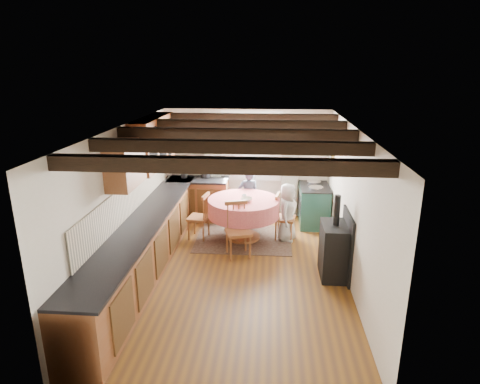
# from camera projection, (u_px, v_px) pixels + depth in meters

# --- Properties ---
(floor) EXTENTS (3.60, 5.50, 0.00)m
(floor) POSITION_uv_depth(u_px,v_px,m) (236.00, 272.00, 6.81)
(floor) COLOR brown
(floor) RESTS_ON ground
(ceiling) EXTENTS (3.60, 5.50, 0.00)m
(ceiling) POSITION_uv_depth(u_px,v_px,m) (236.00, 128.00, 6.10)
(ceiling) COLOR white
(ceiling) RESTS_ON ground
(wall_back) EXTENTS (3.60, 0.00, 2.40)m
(wall_back) POSITION_uv_depth(u_px,v_px,m) (247.00, 164.00, 9.07)
(wall_back) COLOR silver
(wall_back) RESTS_ON ground
(wall_front) EXTENTS (3.60, 0.00, 2.40)m
(wall_front) POSITION_uv_depth(u_px,v_px,m) (210.00, 299.00, 3.84)
(wall_front) COLOR silver
(wall_front) RESTS_ON ground
(wall_left) EXTENTS (0.00, 5.50, 2.40)m
(wall_left) POSITION_uv_depth(u_px,v_px,m) (125.00, 201.00, 6.59)
(wall_left) COLOR silver
(wall_left) RESTS_ON ground
(wall_right) EXTENTS (0.00, 5.50, 2.40)m
(wall_right) POSITION_uv_depth(u_px,v_px,m) (352.00, 207.00, 6.32)
(wall_right) COLOR silver
(wall_right) RESTS_ON ground
(beam_a) EXTENTS (3.60, 0.16, 0.16)m
(beam_a) POSITION_uv_depth(u_px,v_px,m) (219.00, 165.00, 4.22)
(beam_a) COLOR black
(beam_a) RESTS_ON ceiling
(beam_b) EXTENTS (3.60, 0.16, 0.16)m
(beam_b) POSITION_uv_depth(u_px,v_px,m) (229.00, 147.00, 5.17)
(beam_b) COLOR black
(beam_b) RESTS_ON ceiling
(beam_c) EXTENTS (3.60, 0.16, 0.16)m
(beam_c) POSITION_uv_depth(u_px,v_px,m) (236.00, 134.00, 6.13)
(beam_c) COLOR black
(beam_c) RESTS_ON ceiling
(beam_d) EXTENTS (3.60, 0.16, 0.16)m
(beam_d) POSITION_uv_depth(u_px,v_px,m) (241.00, 125.00, 7.08)
(beam_d) COLOR black
(beam_d) RESTS_ON ceiling
(beam_e) EXTENTS (3.60, 0.16, 0.16)m
(beam_e) POSITION_uv_depth(u_px,v_px,m) (245.00, 118.00, 8.03)
(beam_e) COLOR black
(beam_e) RESTS_ON ceiling
(splash_left) EXTENTS (0.02, 4.50, 0.55)m
(splash_left) POSITION_uv_depth(u_px,v_px,m) (132.00, 195.00, 6.88)
(splash_left) COLOR beige
(splash_left) RESTS_ON wall_left
(splash_back) EXTENTS (1.40, 0.02, 0.55)m
(splash_back) POSITION_uv_depth(u_px,v_px,m) (202.00, 163.00, 9.13)
(splash_back) COLOR beige
(splash_back) RESTS_ON wall_back
(base_cabinet_left) EXTENTS (0.60, 5.30, 0.88)m
(base_cabinet_left) POSITION_uv_depth(u_px,v_px,m) (146.00, 245.00, 6.80)
(base_cabinet_left) COLOR brown
(base_cabinet_left) RESTS_ON floor
(base_cabinet_back) EXTENTS (1.30, 0.60, 0.88)m
(base_cabinet_back) POSITION_uv_depth(u_px,v_px,m) (199.00, 199.00, 9.09)
(base_cabinet_back) COLOR brown
(base_cabinet_back) RESTS_ON floor
(worktop_left) EXTENTS (0.64, 5.30, 0.04)m
(worktop_left) POSITION_uv_depth(u_px,v_px,m) (146.00, 219.00, 6.66)
(worktop_left) COLOR black
(worktop_left) RESTS_ON base_cabinet_left
(worktop_back) EXTENTS (1.30, 0.64, 0.04)m
(worktop_back) POSITION_uv_depth(u_px,v_px,m) (198.00, 180.00, 8.94)
(worktop_back) COLOR black
(worktop_back) RESTS_ON base_cabinet_back
(wall_cabinet_glass) EXTENTS (0.34, 1.80, 0.90)m
(wall_cabinet_glass) POSITION_uv_depth(u_px,v_px,m) (153.00, 142.00, 7.50)
(wall_cabinet_glass) COLOR brown
(wall_cabinet_glass) RESTS_ON wall_left
(wall_cabinet_solid) EXTENTS (0.34, 0.90, 0.70)m
(wall_cabinet_solid) POSITION_uv_depth(u_px,v_px,m) (125.00, 163.00, 6.09)
(wall_cabinet_solid) COLOR brown
(wall_cabinet_solid) RESTS_ON wall_left
(window_frame) EXTENTS (1.34, 0.03, 1.54)m
(window_frame) POSITION_uv_depth(u_px,v_px,m) (252.00, 146.00, 8.93)
(window_frame) COLOR white
(window_frame) RESTS_ON wall_back
(window_pane) EXTENTS (1.20, 0.01, 1.40)m
(window_pane) POSITION_uv_depth(u_px,v_px,m) (252.00, 146.00, 8.94)
(window_pane) COLOR white
(window_pane) RESTS_ON wall_back
(curtain_left) EXTENTS (0.35, 0.10, 2.10)m
(curtain_left) POSITION_uv_depth(u_px,v_px,m) (213.00, 169.00, 9.06)
(curtain_left) COLOR beige
(curtain_left) RESTS_ON wall_back
(curtain_right) EXTENTS (0.35, 0.10, 2.10)m
(curtain_right) POSITION_uv_depth(u_px,v_px,m) (290.00, 170.00, 8.94)
(curtain_right) COLOR beige
(curtain_right) RESTS_ON wall_back
(curtain_rod) EXTENTS (2.00, 0.03, 0.03)m
(curtain_rod) POSITION_uv_depth(u_px,v_px,m) (252.00, 119.00, 8.67)
(curtain_rod) COLOR black
(curtain_rod) RESTS_ON wall_back
(wall_picture) EXTENTS (0.04, 0.50, 0.60)m
(wall_picture) POSITION_uv_depth(u_px,v_px,m) (332.00, 147.00, 8.36)
(wall_picture) COLOR gold
(wall_picture) RESTS_ON wall_right
(wall_plate) EXTENTS (0.30, 0.02, 0.30)m
(wall_plate) POSITION_uv_depth(u_px,v_px,m) (295.00, 142.00, 8.82)
(wall_plate) COLOR silver
(wall_plate) RESTS_ON wall_back
(rug) EXTENTS (1.86, 1.45, 0.01)m
(rug) POSITION_uv_depth(u_px,v_px,m) (244.00, 239.00, 8.10)
(rug) COLOR black
(rug) RESTS_ON floor
(dining_table) EXTENTS (1.38, 1.38, 0.83)m
(dining_table) POSITION_uv_depth(u_px,v_px,m) (244.00, 219.00, 7.98)
(dining_table) COLOR #F9897C
(dining_table) RESTS_ON floor
(chair_near) EXTENTS (0.55, 0.56, 1.00)m
(chair_near) POSITION_uv_depth(u_px,v_px,m) (238.00, 230.00, 7.24)
(chair_near) COLOR brown
(chair_near) RESTS_ON floor
(chair_left) EXTENTS (0.48, 0.47, 0.93)m
(chair_left) POSITION_uv_depth(u_px,v_px,m) (198.00, 216.00, 8.03)
(chair_left) COLOR brown
(chair_left) RESTS_ON floor
(chair_right) EXTENTS (0.48, 0.46, 0.92)m
(chair_right) POSITION_uv_depth(u_px,v_px,m) (285.00, 217.00, 8.00)
(chair_right) COLOR brown
(chair_right) RESTS_ON floor
(aga_range) EXTENTS (0.61, 0.95, 0.87)m
(aga_range) POSITION_uv_depth(u_px,v_px,m) (314.00, 205.00, 8.75)
(aga_range) COLOR #1F4A3F
(aga_range) RESTS_ON floor
(cast_iron_stove) EXTENTS (0.41, 0.69, 1.38)m
(cast_iron_stove) POSITION_uv_depth(u_px,v_px,m) (335.00, 236.00, 6.51)
(cast_iron_stove) COLOR black
(cast_iron_stove) RESTS_ON floor
(child_far) EXTENTS (0.51, 0.41, 1.23)m
(child_far) POSITION_uv_depth(u_px,v_px,m) (248.00, 197.00, 8.68)
(child_far) COLOR #3C4659
(child_far) RESTS_ON floor
(child_right) EXTENTS (0.51, 0.64, 1.15)m
(child_right) POSITION_uv_depth(u_px,v_px,m) (287.00, 212.00, 7.92)
(child_right) COLOR silver
(child_right) RESTS_ON floor
(bowl_a) EXTENTS (0.30, 0.30, 0.05)m
(bowl_a) POSITION_uv_depth(u_px,v_px,m) (239.00, 203.00, 7.53)
(bowl_a) COLOR silver
(bowl_a) RESTS_ON dining_table
(bowl_b) EXTENTS (0.30, 0.30, 0.07)m
(bowl_b) POSITION_uv_depth(u_px,v_px,m) (247.00, 200.00, 7.73)
(bowl_b) COLOR silver
(bowl_b) RESTS_ON dining_table
(cup) EXTENTS (0.11, 0.11, 0.09)m
(cup) POSITION_uv_depth(u_px,v_px,m) (244.00, 197.00, 7.85)
(cup) COLOR silver
(cup) RESTS_ON dining_table
(canister_tall) EXTENTS (0.15, 0.15, 0.26)m
(canister_tall) POSITION_uv_depth(u_px,v_px,m) (184.00, 172.00, 8.99)
(canister_tall) COLOR #262628
(canister_tall) RESTS_ON worktop_back
(canister_wide) EXTENTS (0.20, 0.20, 0.22)m
(canister_wide) POSITION_uv_depth(u_px,v_px,m) (206.00, 172.00, 9.02)
(canister_wide) COLOR #262628
(canister_wide) RESTS_ON worktop_back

